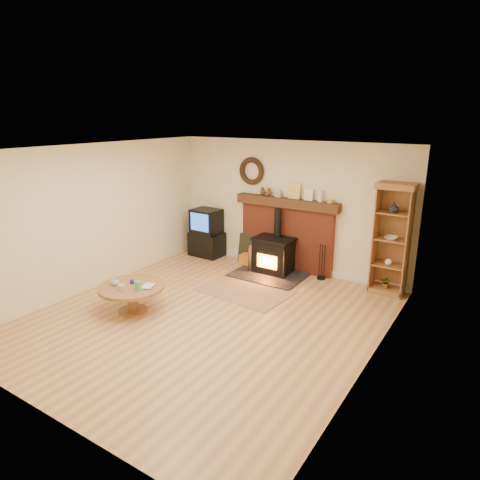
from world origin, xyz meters
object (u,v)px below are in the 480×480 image
Objects in this scene: curio_cabinet at (392,239)px; coffee_table at (131,291)px; tv_unit at (207,234)px; wood_stove at (273,256)px.

curio_cabinet is 4.50m from coffee_table.
tv_unit is 0.54× the size of curio_cabinet.
curio_cabinet reaches higher than tv_unit.
curio_cabinet reaches higher than wood_stove.
curio_cabinet is 1.88× the size of coffee_table.
tv_unit is (-1.79, 0.19, 0.16)m from wood_stove.
wood_stove is at bearing 68.73° from coffee_table.
curio_cabinet is (2.18, 0.28, 0.64)m from wood_stove.
wood_stove reaches higher than coffee_table.
curio_cabinet is at bearing 7.35° from wood_stove.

